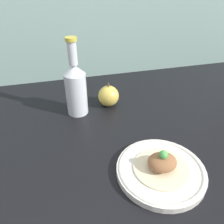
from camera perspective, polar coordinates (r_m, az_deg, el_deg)
ground_plane at (r=73.44cm, az=2.73°, el=-8.32°), size 180.00×110.00×4.00cm
plate at (r=62.50cm, az=12.59°, el=-14.59°), size 24.02×24.02×2.18cm
plated_food at (r=60.69cm, az=12.88°, el=-12.99°), size 14.92×14.92×6.21cm
cider_bottle at (r=80.79cm, az=-9.45°, el=6.41°), size 7.81×7.81×28.58cm
apple at (r=87.55cm, az=-0.91°, el=4.21°), size 8.35×8.35×9.95cm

